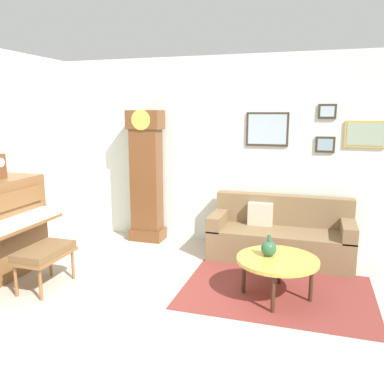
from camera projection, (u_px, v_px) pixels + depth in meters
The scene contains 8 objects.
ground_plane at pixel (160, 315), 4.07m from camera, with size 6.40×6.00×0.10m, color #B2A899.
wall_back at pixel (218, 152), 6.03m from camera, with size 5.30×0.13×2.80m.
area_rug at pixel (276, 292), 4.48m from camera, with size 2.10×1.50×0.01m, color maroon.
piano_bench at pixel (44, 254), 4.53m from camera, with size 0.42×0.70×0.48m.
grandfather_clock at pixel (146, 180), 6.16m from camera, with size 0.52×0.34×2.03m.
couch at pixel (280, 236), 5.49m from camera, with size 1.90×0.80×0.84m.
coffee_table at pixel (277, 261), 4.28m from camera, with size 0.88×0.88×0.45m.
green_jug at pixel (269, 248), 4.33m from camera, with size 0.17×0.17×0.24m.
Camera 1 is at (1.43, -3.48, 1.98)m, focal length 37.24 mm.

